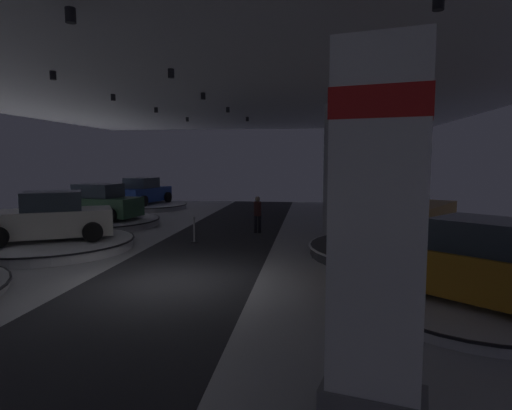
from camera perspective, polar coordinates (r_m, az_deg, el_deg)
The scene contains 19 objects.
ground at distance 11.52m, azimuth -11.33°, elevation -10.11°, with size 24.00×44.00×0.06m.
ceiling_with_spotlights at distance 11.34m, azimuth -11.92°, elevation 18.09°, with size 24.00×44.00×0.39m.
column_right at distance 18.58m, azimuth 10.83°, elevation 4.63°, with size 1.23×1.23×5.50m.
brand_sign_pylon at distance 5.28m, azimuth 15.86°, elevation -3.04°, with size 1.38×0.94×4.53m.
display_platform_deep_right at distance 26.27m, azimuth 15.63°, elevation -0.86°, with size 4.66×4.66×0.23m.
display_car_deep_right at distance 26.22m, azimuth 15.68°, elevation 1.02°, with size 2.68×4.41×1.71m.
display_platform_deep_left at distance 29.07m, azimuth -14.70°, elevation -0.11°, with size 5.66×5.66×0.31m.
display_car_deep_left at distance 28.97m, azimuth -14.78°, elevation 1.66°, with size 2.89×4.48×1.71m.
display_platform_near_right at distance 10.28m, azimuth 27.18°, elevation -11.69°, with size 4.66×4.66×0.25m.
display_car_near_right at distance 10.05m, azimuth 27.59°, elevation -6.96°, with size 4.36×4.10×1.71m.
display_platform_far_left at distance 22.27m, azimuth -20.36°, elevation -2.09°, with size 5.99×5.99×0.31m.
display_car_far_left at distance 22.15m, azimuth -20.38°, elevation 0.22°, with size 4.43×2.75×1.71m.
display_platform_mid_left at distance 16.90m, azimuth -25.69°, elevation -4.69°, with size 5.79×5.79×0.35m.
display_car_mid_left at distance 16.76m, azimuth -25.72°, elevation -1.59°, with size 4.55×3.65×1.71m.
display_platform_mid_right at distance 14.97m, azimuth 18.76°, elevation -5.75°, with size 6.08×6.08×0.34m.
pickup_truck_mid_right at distance 14.49m, azimuth 18.50°, elevation -1.76°, with size 4.55×5.64×2.30m.
visitor_walking_near at distance 18.59m, azimuth 0.20°, elevation -0.96°, with size 0.32×0.32×1.59m.
stanchion_a at distance 15.99m, azimuth -20.18°, elevation -4.40°, with size 0.28×0.28×1.01m.
stanchion_b at distance 16.66m, azimuth -8.21°, elevation -3.69°, with size 0.28×0.28×1.01m.
Camera 1 is at (3.61, -10.48, 3.14)m, focal length 30.16 mm.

